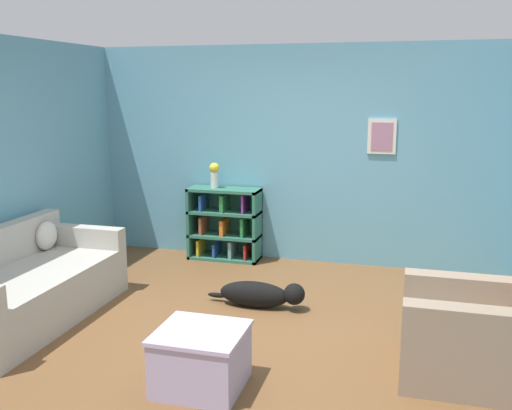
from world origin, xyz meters
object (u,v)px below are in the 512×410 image
Objects in this scene: couch at (23,288)px; recliner_chair at (481,333)px; bookshelf at (225,224)px; vase at (214,174)px; coffee_table at (201,357)px; dog at (261,294)px.

couch is 1.98× the size of recliner_chair.
vase reaches higher than bookshelf.
recliner_chair reaches higher than coffee_table.
bookshelf is 0.89× the size of recliner_chair.
coffee_table is at bearing -19.21° from couch.
recliner_chair reaches higher than dog.
recliner_chair is (2.75, -2.35, -0.09)m from bookshelf.
recliner_chair is at bearing -40.45° from bookshelf.
dog is at bearing 89.34° from coffee_table.
bookshelf reaches higher than coffee_table.
coffee_table is at bearing -90.66° from dog.
recliner_chair reaches higher than bookshelf.
recliner_chair is 1.00× the size of dog.
bookshelf reaches higher than couch.
couch is 6.43× the size of vase.
bookshelf is at bearing 10.03° from vase.
bookshelf is 2.89× the size of vase.
bookshelf is 0.64m from vase.
couch is at bearing -116.47° from bookshelf.
vase is at bearing 65.80° from couch.
recliner_chair is (3.92, -0.01, 0.04)m from couch.
couch is at bearing 179.81° from recliner_chair.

